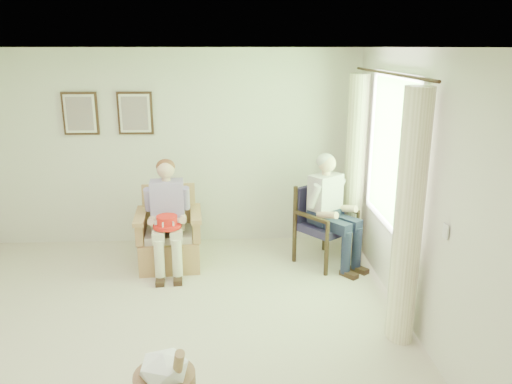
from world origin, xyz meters
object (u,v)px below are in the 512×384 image
wicker_armchair (170,241)px  person_wicker (167,209)px  wood_armchair (325,220)px  person_dark (328,203)px  red_hat (167,223)px

wicker_armchair → person_wicker: 0.47m
wicker_armchair → person_wicker: bearing=-94.8°
wicker_armchair → wood_armchair: wicker_armchair is taller
person_dark → red_hat: 1.93m
person_wicker → red_hat: size_ratio=4.05×
wood_armchair → wicker_armchair: bearing=143.1°
person_dark → wicker_armchair: bearing=138.4°
wicker_armchair → red_hat: (0.02, -0.34, 0.36)m
wicker_armchair → person_wicker: size_ratio=0.73×
wicker_armchair → red_hat: wicker_armchair is taller
person_wicker → person_dark: size_ratio=0.97×
red_hat → wood_armchair: bearing=11.3°
person_dark → person_wicker: bearing=142.2°
person_wicker → person_dark: bearing=-4.4°
person_wicker → red_hat: person_wicker is taller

